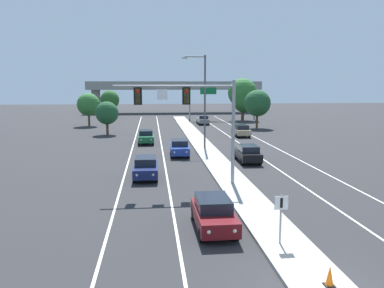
{
  "coord_description": "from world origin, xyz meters",
  "views": [
    {
      "loc": [
        -5.82,
        -12.75,
        7.12
      ],
      "look_at": [
        -3.2,
        13.08,
        3.2
      ],
      "focal_mm": 37.49,
      "sensor_mm": 36.0,
      "label": 1
    }
  ],
  "objects_px": {
    "street_lamp_median": "(203,96)",
    "car_receding_black": "(248,153)",
    "car_receding_tan": "(241,130)",
    "tree_far_right_b": "(242,93)",
    "tree_far_right_c": "(243,103)",
    "median_sign_post": "(281,212)",
    "car_oncoming_blue": "(180,147)",
    "car_oncoming_darkred": "(214,213)",
    "car_receding_grey": "(203,120)",
    "tree_far_left_c": "(107,113)",
    "car_oncoming_navy": "(146,167)",
    "tree_far_right_a": "(257,103)",
    "tree_far_left_b": "(110,100)",
    "highway_sign_gantry": "(223,89)",
    "overhead_signal_mast": "(195,109)",
    "car_oncoming_green": "(146,137)",
    "traffic_cone_median_nose": "(330,276)",
    "tree_far_left_a": "(88,105)"
  },
  "relations": [
    {
      "from": "street_lamp_median",
      "to": "traffic_cone_median_nose",
      "type": "xyz_separation_m",
      "value": [
        0.52,
        -30.65,
        -5.29
      ]
    },
    {
      "from": "street_lamp_median",
      "to": "median_sign_post",
      "type": "bearing_deg",
      "value": -90.01
    },
    {
      "from": "overhead_signal_mast",
      "to": "tree_far_right_b",
      "type": "xyz_separation_m",
      "value": [
        14.71,
        49.77,
        -0.05
      ]
    },
    {
      "from": "car_receding_grey",
      "to": "tree_far_left_c",
      "type": "bearing_deg",
      "value": -139.73
    },
    {
      "from": "median_sign_post",
      "to": "car_receding_tan",
      "type": "distance_m",
      "value": 37.47
    },
    {
      "from": "tree_far_right_b",
      "to": "tree_far_right_c",
      "type": "xyz_separation_m",
      "value": [
        -0.16,
        -1.69,
        -1.84
      ]
    },
    {
      "from": "overhead_signal_mast",
      "to": "tree_far_left_c",
      "type": "relative_size",
      "value": 1.78
    },
    {
      "from": "car_oncoming_darkred",
      "to": "car_receding_grey",
      "type": "height_order",
      "value": "same"
    },
    {
      "from": "tree_far_right_a",
      "to": "tree_far_left_b",
      "type": "xyz_separation_m",
      "value": [
        -25.57,
        22.84,
        -0.27
      ]
    },
    {
      "from": "car_oncoming_blue",
      "to": "tree_far_right_c",
      "type": "relative_size",
      "value": 0.84
    },
    {
      "from": "street_lamp_median",
      "to": "tree_far_right_a",
      "type": "relative_size",
      "value": 1.63
    },
    {
      "from": "car_oncoming_green",
      "to": "tree_far_right_b",
      "type": "height_order",
      "value": "tree_far_right_b"
    },
    {
      "from": "median_sign_post",
      "to": "car_receding_black",
      "type": "height_order",
      "value": "median_sign_post"
    },
    {
      "from": "street_lamp_median",
      "to": "car_receding_grey",
      "type": "height_order",
      "value": "street_lamp_median"
    },
    {
      "from": "car_receding_black",
      "to": "tree_far_right_b",
      "type": "relative_size",
      "value": 0.55
    },
    {
      "from": "car_oncoming_darkred",
      "to": "tree_far_left_c",
      "type": "distance_m",
      "value": 39.39
    },
    {
      "from": "car_receding_tan",
      "to": "tree_far_right_b",
      "type": "distance_m",
      "value": 24.89
    },
    {
      "from": "car_oncoming_green",
      "to": "car_receding_grey",
      "type": "xyz_separation_m",
      "value": [
        9.72,
        21.85,
        0.0
      ]
    },
    {
      "from": "overhead_signal_mast",
      "to": "tree_far_right_a",
      "type": "distance_m",
      "value": 38.37
    },
    {
      "from": "car_receding_grey",
      "to": "tree_far_left_b",
      "type": "bearing_deg",
      "value": 137.92
    },
    {
      "from": "street_lamp_median",
      "to": "overhead_signal_mast",
      "type": "bearing_deg",
      "value": -99.26
    },
    {
      "from": "car_oncoming_green",
      "to": "tree_far_left_c",
      "type": "relative_size",
      "value": 0.97
    },
    {
      "from": "car_oncoming_navy",
      "to": "tree_far_left_c",
      "type": "bearing_deg",
      "value": 102.0
    },
    {
      "from": "car_oncoming_navy",
      "to": "car_oncoming_darkred",
      "type": "bearing_deg",
      "value": -73.08
    },
    {
      "from": "street_lamp_median",
      "to": "car_receding_black",
      "type": "relative_size",
      "value": 2.22
    },
    {
      "from": "median_sign_post",
      "to": "traffic_cone_median_nose",
      "type": "bearing_deg",
      "value": -82.22
    },
    {
      "from": "car_receding_tan",
      "to": "tree_far_right_a",
      "type": "bearing_deg",
      "value": 63.77
    },
    {
      "from": "car_receding_black",
      "to": "car_receding_tan",
      "type": "height_order",
      "value": "same"
    },
    {
      "from": "tree_far_right_a",
      "to": "tree_far_left_b",
      "type": "distance_m",
      "value": 34.28
    },
    {
      "from": "traffic_cone_median_nose",
      "to": "tree_far_left_a",
      "type": "relative_size",
      "value": 0.13
    },
    {
      "from": "median_sign_post",
      "to": "car_oncoming_blue",
      "type": "distance_m",
      "value": 23.21
    },
    {
      "from": "highway_sign_gantry",
      "to": "car_oncoming_navy",
      "type": "bearing_deg",
      "value": -106.69
    },
    {
      "from": "car_oncoming_navy",
      "to": "highway_sign_gantry",
      "type": "bearing_deg",
      "value": 73.31
    },
    {
      "from": "tree_far_left_b",
      "to": "tree_far_right_c",
      "type": "relative_size",
      "value": 1.07
    },
    {
      "from": "overhead_signal_mast",
      "to": "car_oncoming_green",
      "type": "bearing_deg",
      "value": 100.05
    },
    {
      "from": "traffic_cone_median_nose",
      "to": "tree_far_right_b",
      "type": "bearing_deg",
      "value": 79.81
    },
    {
      "from": "car_receding_black",
      "to": "highway_sign_gantry",
      "type": "height_order",
      "value": "highway_sign_gantry"
    },
    {
      "from": "street_lamp_median",
      "to": "car_oncoming_blue",
      "type": "height_order",
      "value": "street_lamp_median"
    },
    {
      "from": "car_oncoming_navy",
      "to": "car_receding_grey",
      "type": "bearing_deg",
      "value": 76.58
    },
    {
      "from": "car_oncoming_darkred",
      "to": "tree_far_left_a",
      "type": "bearing_deg",
      "value": 105.01
    },
    {
      "from": "overhead_signal_mast",
      "to": "median_sign_post",
      "type": "relative_size",
      "value": 3.78
    },
    {
      "from": "car_oncoming_green",
      "to": "car_receding_grey",
      "type": "height_order",
      "value": "same"
    },
    {
      "from": "tree_far_right_a",
      "to": "tree_far_right_c",
      "type": "relative_size",
      "value": 1.15
    },
    {
      "from": "street_lamp_median",
      "to": "car_oncoming_green",
      "type": "bearing_deg",
      "value": 142.08
    },
    {
      "from": "median_sign_post",
      "to": "car_receding_black",
      "type": "relative_size",
      "value": 0.49
    },
    {
      "from": "car_oncoming_darkred",
      "to": "traffic_cone_median_nose",
      "type": "distance_m",
      "value": 6.99
    },
    {
      "from": "car_oncoming_navy",
      "to": "traffic_cone_median_nose",
      "type": "distance_m",
      "value": 18.79
    },
    {
      "from": "car_receding_tan",
      "to": "car_receding_grey",
      "type": "relative_size",
      "value": 1.0
    },
    {
      "from": "car_receding_grey",
      "to": "tree_far_right_a",
      "type": "height_order",
      "value": "tree_far_right_a"
    },
    {
      "from": "car_receding_tan",
      "to": "median_sign_post",
      "type": "bearing_deg",
      "value": -100.06
    }
  ]
}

